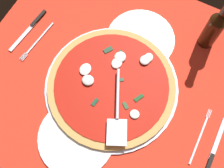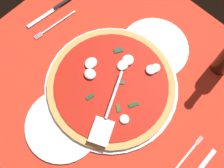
{
  "view_description": "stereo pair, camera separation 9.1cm",
  "coord_description": "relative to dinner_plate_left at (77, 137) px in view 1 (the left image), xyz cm",
  "views": [
    {
      "loc": [
        -27.72,
        -16.59,
        87.74
      ],
      "look_at": [
        0.4,
        -1.95,
        2.04
      ],
      "focal_mm": 43.37,
      "sensor_mm": 36.0,
      "label": 1
    },
    {
      "loc": [
        -22.38,
        -23.99,
        87.74
      ],
      "look_at": [
        0.4,
        -1.95,
        2.04
      ],
      "focal_mm": 43.37,
      "sensor_mm": 36.0,
      "label": 2
    }
  ],
  "objects": [
    {
      "name": "checker_pattern",
      "position": [
        20.52,
        0.08,
        -0.55
      ],
      "size": [
        94.16,
        94.16,
        0.1
      ],
      "color": "white",
      "rests_on": "ground_plane"
    },
    {
      "name": "pizza_server",
      "position": [
        12.75,
        -8.05,
        3.43
      ],
      "size": [
        24.44,
        14.32,
        1.0
      ],
      "rotation": [
        0.0,
        0.0,
        3.59
      ],
      "color": "silver",
      "rests_on": "pizza"
    },
    {
      "name": "beer_bottle",
      "position": [
        51.9,
        -24.2,
        9.71
      ],
      "size": [
        5.78,
        5.78,
        26.5
      ],
      "color": "#341C0C",
      "rests_on": "ground_plane"
    },
    {
      "name": "dinner_plate_right",
      "position": [
        41.86,
        -2.73,
        0.0
      ],
      "size": [
        24.89,
        24.89,
        1.0
      ],
      "primitive_type": "cylinder",
      "color": "white",
      "rests_on": "ground_plane"
    },
    {
      "name": "pizza_pan",
      "position": [
        20.92,
        -1.88,
        -0.03
      ],
      "size": [
        45.69,
        45.69,
        0.94
      ],
      "primitive_type": "cylinder",
      "color": "silver",
      "rests_on": "ground_plane"
    },
    {
      "name": "dinner_plate_left",
      "position": [
        0.0,
        0.0,
        0.0
      ],
      "size": [
        24.77,
        24.77,
        1.0
      ],
      "primitive_type": "cylinder",
      "color": "white",
      "rests_on": "ground_plane"
    },
    {
      "name": "ground_plane",
      "position": [
        20.52,
        0.08,
        -1.0
      ],
      "size": [
        94.16,
        94.16,
        0.8
      ],
      "primitive_type": "cube",
      "color": "red"
    },
    {
      "name": "pizza",
      "position": [
        21.15,
        -1.82,
        1.16
      ],
      "size": [
        43.6,
        43.6,
        2.66
      ],
      "color": "tan",
      "rests_on": "pizza_pan"
    },
    {
      "name": "place_setting_near",
      "position": [
        16.95,
        -37.88,
        -0.13
      ],
      "size": [
        21.51,
        12.27,
        1.4
      ],
      "rotation": [
        0.0,
        0.0,
        0.02
      ],
      "color": "white",
      "rests_on": "ground_plane"
    },
    {
      "name": "place_setting_far",
      "position": [
        25.65,
        33.02,
        -0.15
      ],
      "size": [
        21.55,
        14.71,
        1.4
      ],
      "rotation": [
        0.0,
        0.0,
        3.03
      ],
      "color": "white",
      "rests_on": "ground_plane"
    }
  ]
}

